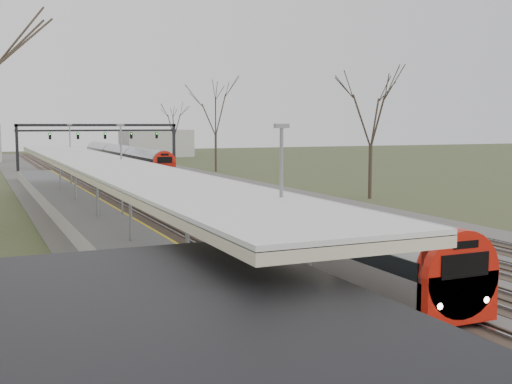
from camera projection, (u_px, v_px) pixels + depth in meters
track_bed at (161, 190)px, 57.98m from camera, size 24.00×160.00×0.22m
platform at (88, 217)px, 38.27m from camera, size 3.50×69.00×1.00m
canopy at (100, 164)px, 33.81m from camera, size 4.10×50.00×3.11m
signal_gantry at (99, 133)px, 84.75m from camera, size 21.00×0.59×6.08m
tree_east_far at (371, 108)px, 50.93m from camera, size 5.00×5.00×10.30m
train_near at (143, 180)px, 52.29m from camera, size 2.62×75.21×3.05m
train_far at (122, 156)px, 92.15m from camera, size 2.62×45.21×3.05m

